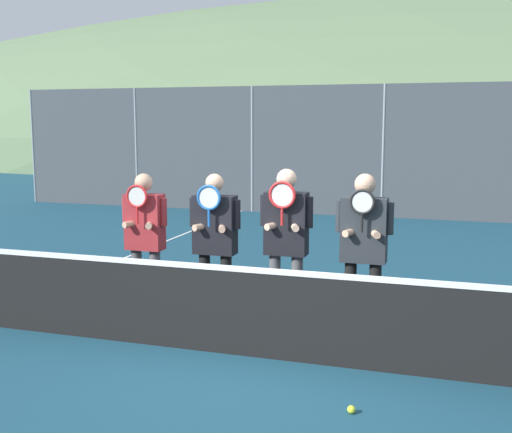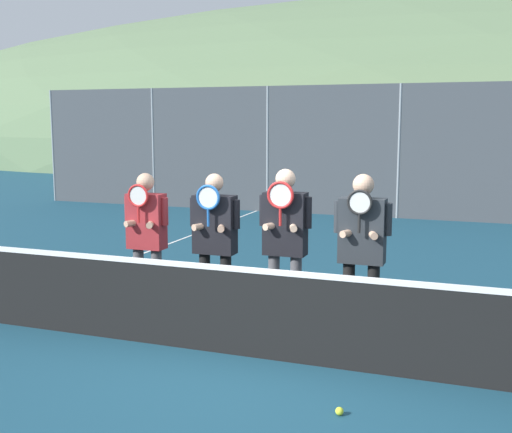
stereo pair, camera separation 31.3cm
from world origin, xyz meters
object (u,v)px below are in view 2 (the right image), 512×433
at_px(player_center_left, 215,236).
at_px(tennis_ball_on_court, 339,411).
at_px(player_rightmost, 362,243).
at_px(car_left_of_center, 352,172).
at_px(player_leftmost, 146,232).
at_px(car_far_left, 205,166).
at_px(player_center_right, 285,235).

height_order(player_center_left, tennis_ball_on_court, player_center_left).
bearing_deg(player_center_left, player_rightmost, -0.22).
distance_m(player_rightmost, car_left_of_center, 12.84).
relative_size(player_leftmost, tennis_ball_on_court, 26.01).
relative_size(car_left_of_center, tennis_ball_on_court, 62.21).
bearing_deg(car_far_left, tennis_ball_on_court, -61.27).
height_order(player_center_right, car_far_left, player_center_right).
distance_m(player_center_left, car_far_left, 13.60).
bearing_deg(car_left_of_center, player_rightmost, -77.76).
bearing_deg(player_center_right, car_far_left, 118.54).
bearing_deg(player_center_right, player_rightmost, -3.46).
bearing_deg(car_left_of_center, tennis_ball_on_court, -78.52).
height_order(car_far_left, car_left_of_center, car_far_left).
height_order(player_center_right, car_left_of_center, player_center_right).
bearing_deg(car_left_of_center, player_leftmost, -89.60).
xyz_separation_m(player_center_left, player_rightmost, (1.72, -0.01, 0.03)).
bearing_deg(car_far_left, player_center_left, -64.66).
xyz_separation_m(car_far_left, car_left_of_center, (4.82, 0.24, -0.08)).
relative_size(car_far_left, tennis_ball_on_court, 61.73).
xyz_separation_m(player_rightmost, car_far_left, (-7.54, 12.30, -0.16)).
relative_size(player_center_left, tennis_ball_on_court, 26.32).
height_order(car_left_of_center, tennis_ball_on_court, car_left_of_center).
bearing_deg(player_rightmost, tennis_ball_on_court, -83.92).
bearing_deg(car_far_left, player_rightmost, -58.49).
xyz_separation_m(player_center_left, car_far_left, (-5.82, 12.29, -0.13)).
bearing_deg(player_leftmost, car_far_left, 111.80).
distance_m(player_leftmost, player_center_right, 1.76).
distance_m(player_center_right, car_left_of_center, 12.63).
bearing_deg(player_center_left, player_leftmost, 178.38).
relative_size(player_leftmost, player_rightmost, 0.96).
xyz_separation_m(player_center_right, player_rightmost, (0.88, -0.05, -0.02)).
height_order(car_far_left, tennis_ball_on_court, car_far_left).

